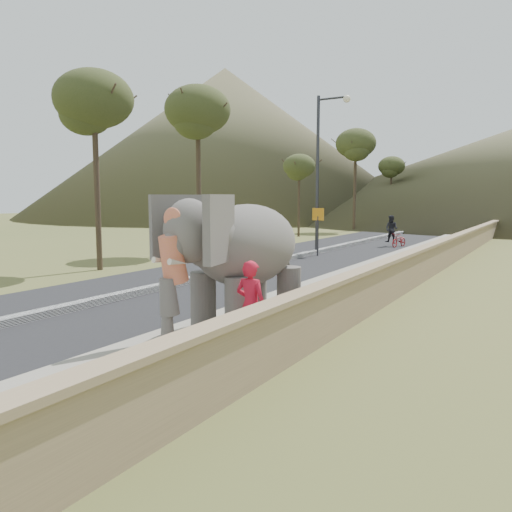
{
  "coord_description": "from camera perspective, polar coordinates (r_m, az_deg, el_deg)",
  "views": [
    {
      "loc": [
        5.63,
        -8.33,
        2.95
      ],
      "look_at": [
        0.2,
        0.67,
        1.7
      ],
      "focal_mm": 35.0,
      "sensor_mm": 36.0,
      "label": 1
    }
  ],
  "objects": [
    {
      "name": "ground",
      "position": [
        10.48,
        -2.86,
        -9.57
      ],
      "size": [
        160.0,
        160.0,
        0.0
      ],
      "primitive_type": "plane",
      "color": "olive",
      "rests_on": "ground"
    },
    {
      "name": "road",
      "position": [
        21.39,
        1.0,
        -1.12
      ],
      "size": [
        7.0,
        120.0,
        0.03
      ],
      "primitive_type": "cube",
      "color": "black",
      "rests_on": "ground"
    },
    {
      "name": "median",
      "position": [
        21.38,
        1.0,
        -0.87
      ],
      "size": [
        0.35,
        120.0,
        0.22
      ],
      "primitive_type": "cube",
      "color": "black",
      "rests_on": "ground"
    },
    {
      "name": "walkway",
      "position": [
        19.39,
        13.89,
        -1.96
      ],
      "size": [
        3.0,
        120.0,
        0.15
      ],
      "primitive_type": "cube",
      "color": "#9E9687",
      "rests_on": "ground"
    },
    {
      "name": "parapet",
      "position": [
        18.91,
        18.71,
        -0.88
      ],
      "size": [
        0.3,
        120.0,
        1.1
      ],
      "primitive_type": "cube",
      "color": "tan",
      "rests_on": "ground"
    },
    {
      "name": "lamppost",
      "position": [
        25.91,
        7.7,
        10.96
      ],
      "size": [
        1.76,
        0.36,
        8.0
      ],
      "color": "#29292E",
      "rests_on": "ground"
    },
    {
      "name": "signboard",
      "position": [
        24.92,
        7.1,
        3.71
      ],
      "size": [
        0.6,
        0.08,
        2.4
      ],
      "color": "#2D2D33",
      "rests_on": "ground"
    },
    {
      "name": "hill_left",
      "position": [
        77.33,
        -3.51,
        12.72
      ],
      "size": [
        60.0,
        60.0,
        22.0
      ],
      "primitive_type": "cone",
      "color": "brown",
      "rests_on": "ground"
    },
    {
      "name": "elephant_and_man",
      "position": [
        10.66,
        -0.98,
        -0.84
      ],
      "size": [
        2.46,
        4.08,
        2.79
      ],
      "color": "slate",
      "rests_on": "ground"
    },
    {
      "name": "motorcyclist",
      "position": [
        30.61,
        15.61,
        2.41
      ],
      "size": [
        1.34,
        1.63,
        1.87
      ],
      "color": "maroon",
      "rests_on": "ground"
    },
    {
      "name": "trees",
      "position": [
        36.39,
        25.43,
        7.7
      ],
      "size": [
        47.95,
        44.51,
        9.02
      ],
      "color": "#473828",
      "rests_on": "ground"
    }
  ]
}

